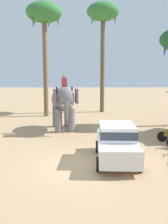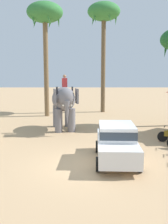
{
  "view_description": "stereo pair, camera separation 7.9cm",
  "coord_description": "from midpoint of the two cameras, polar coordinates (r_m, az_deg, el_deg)",
  "views": [
    {
      "loc": [
        -0.06,
        -10.82,
        4.01
      ],
      "look_at": [
        0.03,
        4.94,
        1.6
      ],
      "focal_mm": 41.44,
      "sensor_mm": 36.0,
      "label": 1
    },
    {
      "loc": [
        0.02,
        -10.82,
        4.01
      ],
      "look_at": [
        0.03,
        4.94,
        1.6
      ],
      "focal_mm": 41.44,
      "sensor_mm": 36.0,
      "label": 2
    }
  ],
  "objects": [
    {
      "name": "ground_plane",
      "position": [
        11.54,
        0.07,
        -11.63
      ],
      "size": [
        120.0,
        120.0,
        0.0
      ],
      "primitive_type": "plane",
      "color": "tan"
    },
    {
      "name": "car_sedan_foreground",
      "position": [
        11.91,
        7.34,
        -6.37
      ],
      "size": [
        2.01,
        4.17,
        1.7
      ],
      "color": "white",
      "rests_on": "ground"
    },
    {
      "name": "palm_tree_near_hut",
      "position": [
        24.59,
        -8.56,
        20.02
      ],
      "size": [
        3.2,
        3.2,
        10.18
      ],
      "color": "brown",
      "rests_on": "ground"
    },
    {
      "name": "elephant_with_mahout",
      "position": [
        18.09,
        -4.39,
        2.25
      ],
      "size": [
        2.19,
        4.0,
        3.88
      ],
      "color": "slate",
      "rests_on": "ground"
    },
    {
      "name": "palm_tree_behind_elephant",
      "position": [
        27.03,
        4.42,
        20.29
      ],
      "size": [
        3.2,
        3.2,
        10.82
      ],
      "color": "brown",
      "rests_on": "ground"
    }
  ]
}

